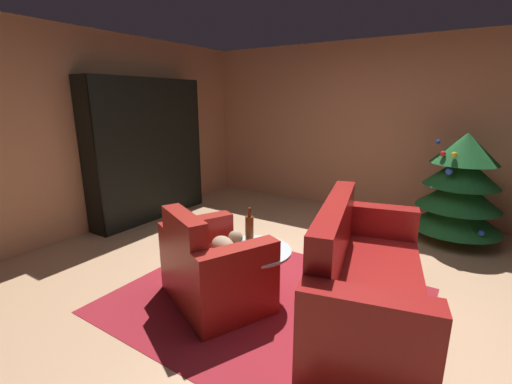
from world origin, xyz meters
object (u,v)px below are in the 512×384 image
at_px(bottle_on_table, 249,228).
at_px(couch_red, 363,283).
at_px(bookshelf_unit, 155,151).
at_px(coffee_table, 254,255).
at_px(book_stack_on_table, 249,248).
at_px(armchair_red, 213,269).
at_px(decorated_tree, 460,188).

bearing_deg(bottle_on_table, couch_red, 5.38).
relative_size(bookshelf_unit, coffee_table, 3.08).
bearing_deg(couch_red, bookshelf_unit, 164.39).
height_order(coffee_table, book_stack_on_table, book_stack_on_table).
bearing_deg(coffee_table, armchair_red, -142.78).
distance_m(coffee_table, decorated_tree, 2.85).
relative_size(couch_red, decorated_tree, 1.50).
xyz_separation_m(bookshelf_unit, book_stack_on_table, (2.52, -1.23, -0.48)).
relative_size(armchair_red, book_stack_on_table, 6.09).
xyz_separation_m(bookshelf_unit, bottle_on_table, (2.41, -1.05, -0.38)).
xyz_separation_m(armchair_red, couch_red, (1.17, 0.44, 0.02)).
relative_size(couch_red, book_stack_on_table, 10.77).
bearing_deg(armchair_red, decorated_tree, 58.72).
height_order(couch_red, bottle_on_table, couch_red).
distance_m(bottle_on_table, decorated_tree, 2.80).
xyz_separation_m(armchair_red, bottle_on_table, (0.15, 0.34, 0.30)).
relative_size(bookshelf_unit, bottle_on_table, 6.30).
relative_size(coffee_table, decorated_tree, 0.48).
height_order(armchair_red, bottle_on_table, armchair_red).
bearing_deg(bookshelf_unit, bottle_on_table, -23.64).
height_order(armchair_red, coffee_table, armchair_red).
height_order(bottle_on_table, decorated_tree, decorated_tree).
height_order(bookshelf_unit, bottle_on_table, bookshelf_unit).
height_order(coffee_table, bottle_on_table, bottle_on_table).
bearing_deg(bottle_on_table, coffee_table, -43.92).
distance_m(bookshelf_unit, decorated_tree, 4.13).
distance_m(bookshelf_unit, book_stack_on_table, 2.85).
xyz_separation_m(book_stack_on_table, bottle_on_table, (-0.12, 0.17, 0.10)).
bearing_deg(book_stack_on_table, bottle_on_table, 124.06).
xyz_separation_m(coffee_table, bottle_on_table, (-0.13, 0.13, 0.18)).
relative_size(coffee_table, book_stack_on_table, 3.48).
height_order(armchair_red, decorated_tree, decorated_tree).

